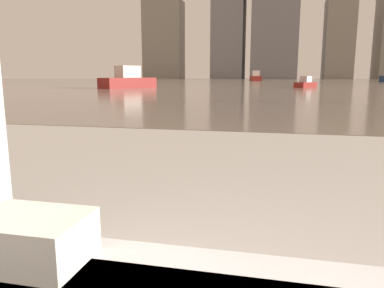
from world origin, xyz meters
The scene contains 7 objects.
towel_stack centered at (-0.08, 0.90, 0.63)m, with size 0.28×0.21×0.12m.
harbor_water centered at (0.00, 62.00, 0.01)m, with size 180.00×110.00×0.01m.
harbor_boat_1 centered at (-3.94, 73.74, 0.68)m, with size 2.66×5.34×1.91m.
harbor_boat_3 centered at (-11.48, 28.94, 0.64)m, with size 3.77×4.95×1.78m.
harbor_boat_5 centered at (2.69, 33.58, 0.35)m, with size 2.04×2.68×0.97m.
skyline_tower_0 centered at (-35.92, 118.00, 11.98)m, with size 12.14×7.49×23.96m.
skyline_tower_3 centered at (16.67, 118.00, 11.21)m, with size 7.80×10.27×22.43m.
Camera 1 is at (0.51, 0.14, 1.03)m, focal length 35.00 mm.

